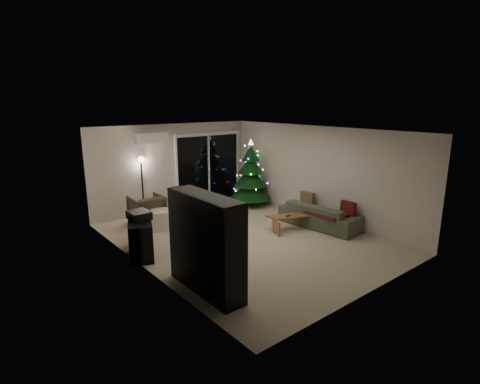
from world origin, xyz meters
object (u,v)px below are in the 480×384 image
(bookshelf, at_px, (195,247))
(media_cabinet, at_px, (140,236))
(armchair, at_px, (147,209))
(coffee_table, at_px, (292,222))
(sofa, at_px, (320,215))
(christmas_tree, at_px, (251,173))

(bookshelf, xyz_separation_m, media_cabinet, (0.00, 2.14, -0.45))
(armchair, bearing_deg, media_cabinet, 64.27)
(bookshelf, bearing_deg, coffee_table, 5.34)
(bookshelf, bearing_deg, sofa, -1.14)
(sofa, height_order, christmas_tree, christmas_tree)
(armchair, bearing_deg, bookshelf, 79.00)
(armchair, height_order, coffee_table, armchair)
(media_cabinet, bearing_deg, bookshelf, -67.13)
(media_cabinet, relative_size, armchair, 1.49)
(bookshelf, height_order, armchair, bookshelf)
(media_cabinet, height_order, coffee_table, media_cabinet)
(media_cabinet, bearing_deg, christmas_tree, 41.62)
(coffee_table, bearing_deg, armchair, 155.08)
(christmas_tree, bearing_deg, bookshelf, -139.81)
(bookshelf, bearing_deg, christmas_tree, 26.79)
(armchair, bearing_deg, christmas_tree, 176.65)
(bookshelf, distance_m, coffee_table, 3.85)
(armchair, bearing_deg, coffee_table, 136.78)
(armchair, relative_size, christmas_tree, 0.41)
(bookshelf, relative_size, coffee_table, 1.42)
(armchair, xyz_separation_m, sofa, (3.30, -3.01, -0.07))
(sofa, bearing_deg, christmas_tree, -3.49)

